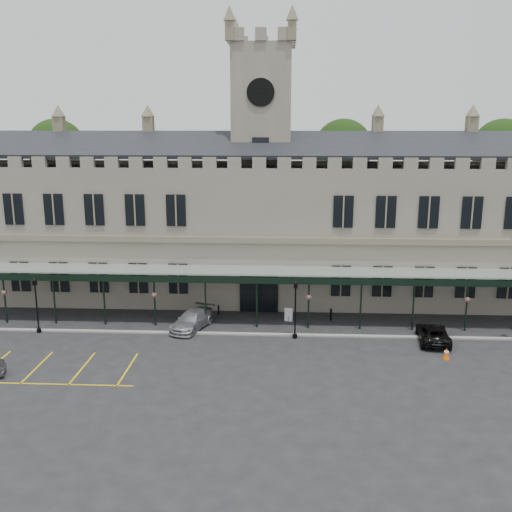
{
  "coord_description": "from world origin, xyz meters",
  "views": [
    {
      "loc": [
        2.07,
        -34.86,
        15.64
      ],
      "look_at": [
        0.0,
        6.0,
        6.0
      ],
      "focal_mm": 40.0,
      "sensor_mm": 36.0,
      "label": 1
    }
  ],
  "objects_px": {
    "lamp_post_left": "(36,299)",
    "lamp_post_mid": "(295,303)",
    "clock_tower": "(262,151)",
    "traffic_cone": "(446,354)",
    "station_building": "(262,226)",
    "sign_board": "(289,315)",
    "car_van": "(433,333)",
    "car_taxi": "(192,320)"
  },
  "relations": [
    {
      "from": "car_taxi",
      "to": "lamp_post_left",
      "type": "bearing_deg",
      "value": -154.18
    },
    {
      "from": "lamp_post_mid",
      "to": "car_van",
      "type": "height_order",
      "value": "lamp_post_mid"
    },
    {
      "from": "station_building",
      "to": "car_taxi",
      "type": "bearing_deg",
      "value": -118.32
    },
    {
      "from": "clock_tower",
      "to": "car_van",
      "type": "height_order",
      "value": "clock_tower"
    },
    {
      "from": "station_building",
      "to": "clock_tower",
      "type": "height_order",
      "value": "clock_tower"
    },
    {
      "from": "lamp_post_left",
      "to": "sign_board",
      "type": "xyz_separation_m",
      "value": [
        19.02,
        3.44,
        -2.08
      ]
    },
    {
      "from": "car_van",
      "to": "lamp_post_mid",
      "type": "bearing_deg",
      "value": 4.71
    },
    {
      "from": "station_building",
      "to": "sign_board",
      "type": "bearing_deg",
      "value": -71.12
    },
    {
      "from": "station_building",
      "to": "lamp_post_mid",
      "type": "bearing_deg",
      "value": -74.88
    },
    {
      "from": "station_building",
      "to": "clock_tower",
      "type": "relative_size",
      "value": 2.42
    },
    {
      "from": "traffic_cone",
      "to": "sign_board",
      "type": "xyz_separation_m",
      "value": [
        -10.64,
        6.93,
        0.17
      ]
    },
    {
      "from": "car_taxi",
      "to": "sign_board",
      "type": "bearing_deg",
      "value": 33.88
    },
    {
      "from": "traffic_cone",
      "to": "sign_board",
      "type": "height_order",
      "value": "sign_board"
    },
    {
      "from": "sign_board",
      "to": "car_van",
      "type": "distance_m",
      "value": 11.19
    },
    {
      "from": "clock_tower",
      "to": "car_taxi",
      "type": "height_order",
      "value": "clock_tower"
    },
    {
      "from": "lamp_post_mid",
      "to": "car_taxi",
      "type": "height_order",
      "value": "lamp_post_mid"
    },
    {
      "from": "clock_tower",
      "to": "sign_board",
      "type": "relative_size",
      "value": 22.3
    },
    {
      "from": "car_taxi",
      "to": "clock_tower",
      "type": "bearing_deg",
      "value": 80.68
    },
    {
      "from": "car_taxi",
      "to": "lamp_post_mid",
      "type": "bearing_deg",
      "value": 7.34
    },
    {
      "from": "lamp_post_left",
      "to": "traffic_cone",
      "type": "bearing_deg",
      "value": -6.71
    },
    {
      "from": "lamp_post_mid",
      "to": "car_taxi",
      "type": "bearing_deg",
      "value": 168.56
    },
    {
      "from": "lamp_post_left",
      "to": "traffic_cone",
      "type": "distance_m",
      "value": 29.96
    },
    {
      "from": "clock_tower",
      "to": "sign_board",
      "type": "height_order",
      "value": "clock_tower"
    },
    {
      "from": "clock_tower",
      "to": "sign_board",
      "type": "xyz_separation_m",
      "value": [
        2.48,
        -7.35,
        -12.57
      ]
    },
    {
      "from": "sign_board",
      "to": "lamp_post_left",
      "type": "bearing_deg",
      "value": -157.94
    },
    {
      "from": "lamp_post_mid",
      "to": "sign_board",
      "type": "relative_size",
      "value": 4.1
    },
    {
      "from": "lamp_post_left",
      "to": "car_van",
      "type": "relative_size",
      "value": 0.98
    },
    {
      "from": "traffic_cone",
      "to": "lamp_post_mid",
      "type": "bearing_deg",
      "value": 162.01
    },
    {
      "from": "traffic_cone",
      "to": "station_building",
      "type": "bearing_deg",
      "value": 132.76
    },
    {
      "from": "clock_tower",
      "to": "traffic_cone",
      "type": "xyz_separation_m",
      "value": [
        13.12,
        -14.28,
        -12.73
      ]
    },
    {
      "from": "station_building",
      "to": "traffic_cone",
      "type": "xyz_separation_m",
      "value": [
        13.12,
        -14.19,
        -6.09
      ]
    },
    {
      "from": "clock_tower",
      "to": "car_van",
      "type": "bearing_deg",
      "value": -40.66
    },
    {
      "from": "clock_tower",
      "to": "sign_board",
      "type": "distance_m",
      "value": 14.77
    },
    {
      "from": "sign_board",
      "to": "car_van",
      "type": "bearing_deg",
      "value": -8.15
    },
    {
      "from": "car_taxi",
      "to": "station_building",
      "type": "bearing_deg",
      "value": 80.46
    },
    {
      "from": "clock_tower",
      "to": "sign_board",
      "type": "bearing_deg",
      "value": -71.33
    },
    {
      "from": "lamp_post_left",
      "to": "lamp_post_mid",
      "type": "height_order",
      "value": "lamp_post_mid"
    },
    {
      "from": "lamp_post_left",
      "to": "car_van",
      "type": "xyz_separation_m",
      "value": [
        29.54,
        -0.38,
        -2.0
      ]
    },
    {
      "from": "lamp_post_mid",
      "to": "traffic_cone",
      "type": "xyz_separation_m",
      "value": [
        10.18,
        -3.31,
        -2.33
      ]
    },
    {
      "from": "sign_board",
      "to": "car_taxi",
      "type": "bearing_deg",
      "value": -153.1
    },
    {
      "from": "clock_tower",
      "to": "traffic_cone",
      "type": "height_order",
      "value": "clock_tower"
    },
    {
      "from": "lamp_post_mid",
      "to": "traffic_cone",
      "type": "distance_m",
      "value": 10.96
    }
  ]
}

